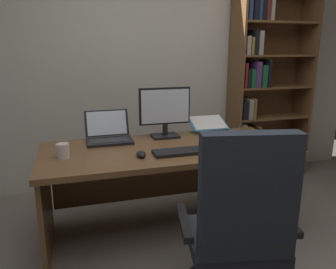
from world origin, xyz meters
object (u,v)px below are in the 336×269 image
object	(u,v)px
keyboard	(183,152)
computer_mouse	(141,154)
laptop	(109,135)
office_chair	(238,238)
bookshelf	(262,88)
desk	(165,166)
monitor	(165,113)
pen	(214,142)
open_binder	(257,147)
notepad	(212,144)
reading_stand_with_book	(209,125)
coffee_mug	(63,151)

from	to	relation	value
keyboard	computer_mouse	distance (m)	0.30
laptop	office_chair	bearing A→B (deg)	-65.51
bookshelf	office_chair	world-z (taller)	bookshelf
keyboard	office_chair	bearing A→B (deg)	-84.18
desk	office_chair	xyz separation A→B (m)	(0.13, -0.97, -0.08)
desk	office_chair	size ratio (longest dim) A/B	1.76
monitor	pen	distance (m)	0.48
monitor	open_binder	bearing A→B (deg)	-42.41
keyboard	notepad	distance (m)	0.32
monitor	bookshelf	bearing A→B (deg)	26.23
notepad	keyboard	bearing A→B (deg)	-152.31
laptop	notepad	xyz separation A→B (m)	(0.75, -0.32, -0.04)
office_chair	monitor	xyz separation A→B (m)	(-0.07, 1.17, 0.47)
desk	notepad	world-z (taller)	notepad
computer_mouse	pen	xyz separation A→B (m)	(0.61, 0.15, -0.01)
office_chair	pen	bearing A→B (deg)	86.53
desk	laptop	size ratio (longest dim) A/B	5.31
monitor	pen	size ratio (longest dim) A/B	3.07
office_chair	reading_stand_with_book	size ratio (longest dim) A/B	3.28
keyboard	coffee_mug	bearing A→B (deg)	170.40
reading_stand_with_book	desk	bearing A→B (deg)	-150.96
laptop	open_binder	distance (m)	1.15
bookshelf	computer_mouse	world-z (taller)	bookshelf
office_chair	computer_mouse	bearing A→B (deg)	129.33
computer_mouse	office_chair	bearing A→B (deg)	-62.37
bookshelf	open_binder	distance (m)	1.39
desk	laptop	distance (m)	0.51
computer_mouse	keyboard	bearing A→B (deg)	0.00
office_chair	notepad	world-z (taller)	office_chair
bookshelf	open_binder	world-z (taller)	bookshelf
desk	notepad	size ratio (longest dim) A/B	8.89
computer_mouse	coffee_mug	world-z (taller)	coffee_mug
keyboard	pen	xyz separation A→B (m)	(0.31, 0.15, 0.00)
pen	computer_mouse	bearing A→B (deg)	-166.09
bookshelf	office_chair	size ratio (longest dim) A/B	1.92
office_chair	reading_stand_with_book	distance (m)	1.33
reading_stand_with_book	coffee_mug	bearing A→B (deg)	-162.44
reading_stand_with_book	keyboard	bearing A→B (deg)	-128.79
bookshelf	coffee_mug	distance (m)	2.32
coffee_mug	pen	bearing A→B (deg)	0.69
open_binder	monitor	bearing A→B (deg)	132.24
coffee_mug	keyboard	bearing A→B (deg)	-9.60
laptop	computer_mouse	distance (m)	0.50
computer_mouse	bookshelf	bearing A→B (deg)	34.60
computer_mouse	coffee_mug	distance (m)	0.53
desk	computer_mouse	distance (m)	0.41
monitor	reading_stand_with_book	world-z (taller)	monitor
computer_mouse	coffee_mug	xyz separation A→B (m)	(-0.51, 0.14, 0.03)
open_binder	notepad	xyz separation A→B (m)	(-0.27, 0.20, -0.01)
notepad	office_chair	bearing A→B (deg)	-103.92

